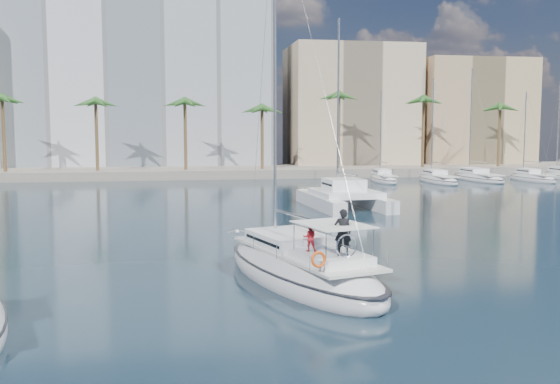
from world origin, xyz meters
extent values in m
plane|color=black|center=(0.00, 0.00, 0.00)|extent=(160.00, 160.00, 0.00)
cube|color=gray|center=(0.00, 61.00, 0.60)|extent=(120.00, 14.00, 1.20)
cube|color=silver|center=(-12.00, 73.00, 14.00)|extent=(42.00, 16.00, 28.00)
cube|color=#C2AC8B|center=(22.00, 70.00, 10.00)|extent=(20.00, 14.00, 20.00)
cube|color=tan|center=(42.00, 68.00, 9.00)|extent=(18.00, 12.00, 18.00)
cylinder|color=brown|center=(0.00, 57.00, 5.25)|extent=(0.44, 0.44, 10.50)
sphere|color=#295921|center=(0.00, 57.00, 10.50)|extent=(3.60, 3.60, 3.60)
cylinder|color=brown|center=(34.00, 57.00, 5.25)|extent=(0.44, 0.44, 10.50)
sphere|color=#295921|center=(34.00, 57.00, 10.50)|extent=(3.60, 3.60, 3.60)
ellipsoid|color=silver|center=(-0.84, -2.45, 0.38)|extent=(7.37, 13.16, 2.60)
ellipsoid|color=black|center=(-0.84, -2.45, 0.75)|extent=(7.44, 13.29, 0.18)
cube|color=silver|center=(-0.78, -2.68, 1.37)|extent=(5.38, 9.83, 0.12)
cube|color=white|center=(-1.18, -1.29, 1.73)|extent=(3.73, 4.69, 0.60)
cube|color=black|center=(-1.18, -1.29, 1.75)|extent=(3.62, 4.24, 0.14)
cylinder|color=#B7BABF|center=(-1.59, 0.10, 9.66)|extent=(0.15, 0.15, 16.45)
cylinder|color=#B7BABF|center=(-0.88, -2.33, 2.93)|extent=(1.53, 4.89, 0.11)
cube|color=white|center=(-0.10, -5.00, 1.61)|extent=(3.17, 3.68, 0.36)
cube|color=silver|center=(-0.06, -5.11, 2.98)|extent=(3.17, 3.68, 0.04)
torus|color=silver|center=(0.24, -6.15, 2.28)|extent=(0.93, 0.32, 0.96)
torus|color=#E04A0B|center=(-1.09, -7.05, 1.98)|extent=(0.66, 0.37, 0.64)
imported|color=black|center=(0.24, -5.56, 2.73)|extent=(0.77, 0.60, 1.87)
imported|color=#B01B23|center=(-0.88, -4.51, 2.37)|extent=(0.62, 0.52, 1.15)
cube|color=silver|center=(5.89, 22.73, 0.55)|extent=(1.95, 11.24, 1.10)
cube|color=silver|center=(10.27, 23.02, 0.55)|extent=(1.95, 11.24, 1.10)
cube|color=white|center=(8.12, 22.32, 1.30)|extent=(5.39, 6.47, 0.50)
cube|color=white|center=(8.08, 22.88, 2.00)|extent=(3.29, 3.55, 1.00)
cube|color=black|center=(8.08, 22.88, 2.05)|extent=(3.28, 3.11, 0.18)
cylinder|color=#B7BABF|center=(7.97, 24.55, 8.95)|extent=(0.18, 0.18, 14.91)
ellipsoid|color=silver|center=(-2.76, 7.03, 0.76)|extent=(0.24, 0.46, 0.22)
sphere|color=silver|center=(-2.76, 7.25, 0.78)|extent=(0.12, 0.12, 0.12)
cube|color=gray|center=(-3.08, 7.03, 0.79)|extent=(0.53, 0.19, 0.12)
cube|color=gray|center=(-2.43, 7.03, 0.79)|extent=(0.53, 0.19, 0.12)
camera|label=1|loc=(-6.29, -29.33, 6.85)|focal=40.00mm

